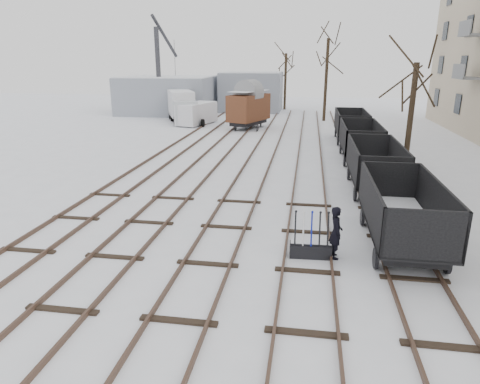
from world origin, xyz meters
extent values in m
plane|color=white|center=(0.00, 0.00, 0.00)|extent=(120.00, 120.00, 0.00)
cube|color=black|center=(-6.72, 14.00, 0.07)|extent=(0.07, 52.00, 0.15)
cube|color=black|center=(-5.28, 14.00, 0.07)|extent=(0.07, 52.00, 0.15)
cube|color=black|center=(-6.00, 2.00, 0.03)|extent=(1.90, 0.20, 0.08)
cube|color=black|center=(-3.72, 14.00, 0.07)|extent=(0.07, 52.00, 0.15)
cube|color=black|center=(-2.28, 14.00, 0.07)|extent=(0.07, 52.00, 0.15)
cube|color=black|center=(-3.00, 2.00, 0.03)|extent=(1.90, 0.20, 0.08)
cube|color=black|center=(-0.72, 14.00, 0.07)|extent=(0.07, 52.00, 0.15)
cube|color=black|center=(0.72, 14.00, 0.07)|extent=(0.07, 52.00, 0.15)
cube|color=black|center=(0.00, 2.00, 0.03)|extent=(1.90, 0.20, 0.08)
cube|color=black|center=(2.28, 14.00, 0.07)|extent=(0.07, 52.00, 0.15)
cube|color=black|center=(3.72, 14.00, 0.07)|extent=(0.07, 52.00, 0.15)
cube|color=black|center=(3.00, 2.00, 0.03)|extent=(1.90, 0.20, 0.08)
cube|color=black|center=(5.28, 14.00, 0.07)|extent=(0.07, 52.00, 0.15)
cube|color=black|center=(6.72, 14.00, 0.07)|extent=(0.07, 52.00, 0.15)
cube|color=black|center=(6.00, 2.00, 0.03)|extent=(1.90, 0.20, 0.08)
cube|color=gray|center=(-13.00, 36.00, 2.00)|extent=(10.00, 8.00, 4.00)
cube|color=silver|center=(-13.00, 36.00, 4.05)|extent=(9.80, 7.84, 0.10)
cube|color=gray|center=(-4.00, 40.00, 2.20)|extent=(7.00, 6.00, 4.40)
cube|color=silver|center=(-4.00, 40.00, 4.45)|extent=(6.86, 5.88, 0.10)
cube|color=black|center=(3.08, 1.03, 0.22)|extent=(1.32, 0.48, 0.44)
cube|color=black|center=(3.08, 1.03, 0.46)|extent=(1.31, 0.36, 0.06)
cube|color=silver|center=(3.08, 1.03, 0.50)|extent=(1.26, 0.32, 0.03)
cylinder|color=black|center=(2.58, 1.01, 0.95)|extent=(0.07, 0.32, 1.08)
cylinder|color=silver|center=(2.83, 1.02, 0.95)|extent=(0.07, 0.32, 1.08)
cylinder|color=#0B1795|center=(3.08, 1.03, 0.95)|extent=(0.07, 0.32, 1.08)
cylinder|color=black|center=(3.33, 1.04, 0.95)|extent=(0.07, 0.32, 1.08)
cylinder|color=black|center=(3.58, 1.06, 0.95)|extent=(0.07, 0.32, 1.08)
imported|color=black|center=(3.83, 1.13, 0.84)|extent=(0.50, 0.67, 1.69)
cube|color=black|center=(6.00, 2.34, 0.59)|extent=(1.75, 4.82, 0.37)
cube|color=black|center=(6.00, 2.34, 0.78)|extent=(2.19, 5.48, 0.11)
cube|color=black|center=(4.95, 2.34, 1.51)|extent=(0.09, 5.48, 1.46)
cube|color=black|center=(7.05, 2.34, 1.51)|extent=(0.09, 5.48, 1.46)
cube|color=silver|center=(6.00, 2.34, 0.87)|extent=(1.97, 5.26, 0.05)
cylinder|color=black|center=(5.00, 0.59, 0.32)|extent=(0.11, 0.64, 0.64)
cylinder|color=black|center=(7.00, 4.09, 0.32)|extent=(0.11, 0.64, 0.64)
cube|color=black|center=(6.00, 8.74, 0.59)|extent=(1.75, 4.82, 0.37)
cube|color=black|center=(6.00, 8.74, 0.78)|extent=(2.19, 5.48, 0.11)
cube|color=black|center=(4.95, 8.74, 1.51)|extent=(0.09, 5.48, 1.46)
cube|color=black|center=(7.05, 8.74, 1.51)|extent=(0.09, 5.48, 1.46)
cube|color=silver|center=(6.00, 8.74, 0.87)|extent=(1.97, 5.26, 0.05)
cylinder|color=black|center=(5.00, 6.99, 0.32)|extent=(0.11, 0.64, 0.64)
cylinder|color=black|center=(7.00, 10.49, 0.32)|extent=(0.11, 0.64, 0.64)
cube|color=black|center=(6.00, 15.14, 0.59)|extent=(1.75, 4.82, 0.37)
cube|color=black|center=(6.00, 15.14, 0.78)|extent=(2.19, 5.48, 0.11)
cube|color=black|center=(4.95, 15.14, 1.51)|extent=(0.09, 5.48, 1.46)
cube|color=black|center=(7.05, 15.14, 1.51)|extent=(0.09, 5.48, 1.46)
cube|color=silver|center=(6.00, 15.14, 0.87)|extent=(1.97, 5.26, 0.05)
cylinder|color=black|center=(5.00, 13.39, 0.32)|extent=(0.11, 0.64, 0.64)
cylinder|color=black|center=(7.00, 16.89, 0.32)|extent=(0.11, 0.64, 0.64)
cube|color=black|center=(6.00, 21.54, 0.59)|extent=(1.75, 4.82, 0.37)
cube|color=black|center=(6.00, 21.54, 0.78)|extent=(2.19, 5.48, 0.11)
cube|color=black|center=(4.95, 21.54, 1.51)|extent=(0.09, 5.48, 1.46)
cube|color=black|center=(7.05, 21.54, 1.51)|extent=(0.09, 5.48, 1.46)
cube|color=silver|center=(6.00, 21.54, 0.87)|extent=(1.97, 5.26, 0.05)
cylinder|color=black|center=(5.00, 19.79, 0.32)|extent=(0.11, 0.64, 0.64)
cylinder|color=black|center=(7.00, 23.29, 0.32)|extent=(0.11, 0.64, 0.64)
cube|color=black|center=(-2.44, 26.35, 0.56)|extent=(2.96, 4.14, 0.35)
cube|color=#4C2517|center=(-2.44, 26.35, 1.86)|extent=(3.54, 4.78, 2.24)
cube|color=silver|center=(-2.44, 26.35, 3.28)|extent=(3.27, 4.50, 0.03)
cylinder|color=black|center=(-3.39, 24.97, 0.30)|extent=(0.10, 0.60, 0.60)
cylinder|color=black|center=(-1.49, 27.73, 0.30)|extent=(0.10, 0.60, 0.60)
cube|color=black|center=(-9.40, 29.32, 0.47)|extent=(3.59, 6.41, 0.26)
cube|color=#AEB4B7|center=(-9.40, 26.91, 1.16)|extent=(2.59, 2.41, 2.16)
cube|color=silver|center=(-9.40, 30.01, 1.72)|extent=(3.78, 4.97, 2.41)
cube|color=silver|center=(-9.40, 30.01, 2.95)|extent=(3.71, 4.87, 0.03)
cylinder|color=black|center=(-10.35, 27.08, 0.43)|extent=(0.26, 0.86, 0.86)
cylinder|color=black|center=(-8.46, 31.74, 0.43)|extent=(0.26, 0.86, 0.86)
cube|color=silver|center=(-7.62, 28.01, 1.04)|extent=(3.21, 4.95, 1.87)
cube|color=silver|center=(-7.62, 28.01, 2.00)|extent=(3.13, 4.84, 0.04)
cylinder|color=black|center=(-8.56, 26.56, 0.36)|extent=(0.23, 0.73, 0.73)
cylinder|color=black|center=(-6.69, 29.47, 0.36)|extent=(0.23, 0.73, 0.73)
cube|color=#2C2C31|center=(-13.25, 33.93, 0.46)|extent=(2.27, 2.27, 0.91)
cylinder|color=#2C2C31|center=(-13.25, 33.93, 4.56)|extent=(0.50, 0.50, 9.12)
cylinder|color=#2C2C31|center=(-13.25, 35.98, 8.21)|extent=(0.99, 5.80, 4.21)
cylinder|color=black|center=(-13.25, 38.37, 5.47)|extent=(0.05, 0.05, 5.13)
cylinder|color=black|center=(8.20, 12.66, 2.90)|extent=(0.30, 0.30, 5.81)
cylinder|color=black|center=(-0.16, 41.87, 3.29)|extent=(0.30, 0.30, 6.58)
cylinder|color=black|center=(4.33, 32.41, 3.92)|extent=(0.30, 0.30, 7.84)
camera|label=1|loc=(2.83, -11.44, 6.00)|focal=32.00mm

